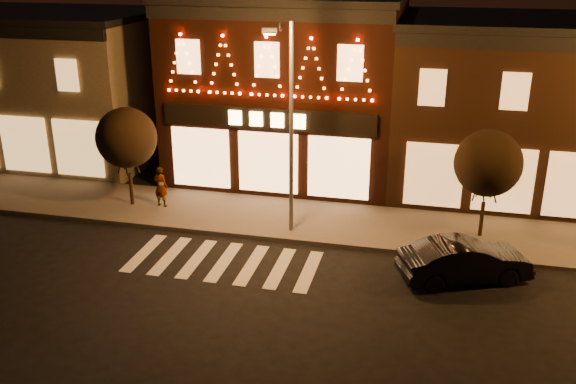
% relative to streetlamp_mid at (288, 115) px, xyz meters
% --- Properties ---
extents(ground, '(120.00, 120.00, 0.00)m').
position_rel_streetlamp_mid_xyz_m(ground, '(-1.67, -6.60, -4.67)').
color(ground, black).
rests_on(ground, ground).
extents(sidewalk_far, '(44.00, 4.00, 0.15)m').
position_rel_streetlamp_mid_xyz_m(sidewalk_far, '(0.33, 1.40, -4.59)').
color(sidewalk_far, '#47423D').
rests_on(sidewalk_far, ground).
extents(building_left, '(12.20, 8.28, 7.30)m').
position_rel_streetlamp_mid_xyz_m(building_left, '(-14.67, 7.39, -1.01)').
color(building_left, '#6A5D4B').
rests_on(building_left, ground).
extents(building_pulp, '(10.20, 8.34, 8.30)m').
position_rel_streetlamp_mid_xyz_m(building_pulp, '(-1.67, 7.37, -0.50)').
color(building_pulp, black).
rests_on(building_pulp, ground).
extents(building_right_a, '(9.20, 8.28, 7.50)m').
position_rel_streetlamp_mid_xyz_m(building_right_a, '(7.83, 7.39, -0.91)').
color(building_right_a, '#351E12').
rests_on(building_right_a, ground).
extents(streetlamp_mid, '(0.71, 1.76, 7.70)m').
position_rel_streetlamp_mid_xyz_m(streetlamp_mid, '(0.00, 0.00, 0.00)').
color(streetlamp_mid, '#59595E').
rests_on(streetlamp_mid, sidewalk_far).
extents(tree_left, '(2.45, 2.45, 4.10)m').
position_rel_streetlamp_mid_xyz_m(tree_left, '(-6.99, 1.24, -1.65)').
color(tree_left, black).
rests_on(tree_left, sidewalk_far).
extents(tree_right, '(2.41, 2.41, 4.03)m').
position_rel_streetlamp_mid_xyz_m(tree_right, '(7.01, 1.37, -1.70)').
color(tree_right, black).
rests_on(tree_right, sidewalk_far).
extents(dark_sedan, '(4.47, 3.03, 1.40)m').
position_rel_streetlamp_mid_xyz_m(dark_sedan, '(6.35, -2.01, -3.97)').
color(dark_sedan, black).
rests_on(dark_sedan, ground).
extents(pedestrian, '(0.69, 0.52, 1.71)m').
position_rel_streetlamp_mid_xyz_m(pedestrian, '(-5.71, 1.34, -3.66)').
color(pedestrian, gray).
rests_on(pedestrian, sidewalk_far).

